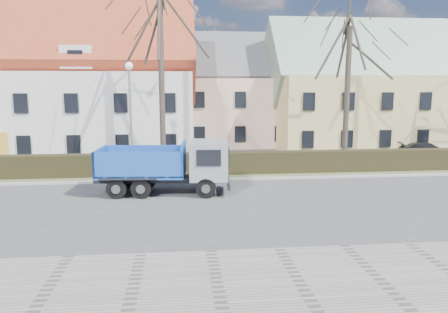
{
  "coord_description": "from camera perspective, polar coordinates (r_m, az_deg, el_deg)",
  "views": [
    {
      "loc": [
        -0.94,
        -19.31,
        5.38
      ],
      "look_at": [
        1.36,
        3.15,
        1.6
      ],
      "focal_mm": 35.0,
      "sensor_mm": 36.0,
      "label": 1
    }
  ],
  "objects": [
    {
      "name": "streetlight",
      "position": [
        26.55,
        -12.08,
        4.92
      ],
      "size": [
        0.52,
        0.52,
        6.71
      ],
      "primitive_type": null,
      "color": "#959AA2",
      "rests_on": "ground"
    },
    {
      "name": "building_white",
      "position": [
        37.32,
        -24.94,
        7.66
      ],
      "size": [
        26.8,
        10.8,
        9.5
      ],
      "primitive_type": null,
      "color": "silver",
      "rests_on": "ground"
    },
    {
      "name": "building_pink",
      "position": [
        39.65,
        1.32,
        7.5
      ],
      "size": [
        10.8,
        8.8,
        8.0
      ],
      "primitive_type": null,
      "color": "beige",
      "rests_on": "ground"
    },
    {
      "name": "building_yellow",
      "position": [
        40.08,
        19.32,
        7.36
      ],
      "size": [
        18.8,
        10.8,
        8.5
      ],
      "primitive_type": null,
      "color": "tan",
      "rests_on": "ground"
    },
    {
      "name": "curb_far",
      "position": [
        24.51,
        -3.52,
        -3.05
      ],
      "size": [
        80.0,
        0.3,
        0.12
      ],
      "primitive_type": "cube",
      "color": "#99958D",
      "rests_on": "ground"
    },
    {
      "name": "parked_car_b",
      "position": [
        34.97,
        25.07,
        0.71
      ],
      "size": [
        4.27,
        2.63,
        1.16
      ],
      "primitive_type": "imported",
      "rotation": [
        0.0,
        0.0,
        1.3
      ],
      "color": "black",
      "rests_on": "ground"
    },
    {
      "name": "hedge",
      "position": [
        25.77,
        -3.66,
        -1.09
      ],
      "size": [
        60.0,
        0.9,
        1.3
      ],
      "primitive_type": "cube",
      "color": "black",
      "rests_on": "ground"
    },
    {
      "name": "sidewalk_near",
      "position": [
        12.09,
        -0.82,
        -16.69
      ],
      "size": [
        80.0,
        5.0,
        0.08
      ],
      "primitive_type": "cube",
      "color": "gray",
      "rests_on": "ground"
    },
    {
      "name": "cart_frame",
      "position": [
        24.65,
        -13.78,
        -2.73
      ],
      "size": [
        0.6,
        0.35,
        0.55
      ],
      "primitive_type": null,
      "rotation": [
        0.0,
        0.0,
        -0.02
      ],
      "color": "silver",
      "rests_on": "ground"
    },
    {
      "name": "dump_truck",
      "position": [
        21.73,
        -8.43,
        -1.31
      ],
      "size": [
        6.88,
        3.0,
        2.68
      ],
      "primitive_type": null,
      "rotation": [
        0.0,
        0.0,
        -0.08
      ],
      "color": "#16409B",
      "rests_on": "ground"
    },
    {
      "name": "tree_2",
      "position": [
        29.89,
        15.84,
        9.38
      ],
      "size": [
        8.0,
        8.0,
        11.0
      ],
      "primitive_type": null,
      "color": "#332C23",
      "rests_on": "ground"
    },
    {
      "name": "grass_strip",
      "position": [
        26.08,
        -3.66,
        -2.31
      ],
      "size": [
        80.0,
        3.0,
        0.1
      ],
      "primitive_type": "cube",
      "color": "#4C5831",
      "rests_on": "ground"
    },
    {
      "name": "tree_1",
      "position": [
        27.85,
        -8.19,
        11.35
      ],
      "size": [
        9.2,
        9.2,
        12.65
      ],
      "primitive_type": null,
      "color": "#332C23",
      "rests_on": "ground"
    },
    {
      "name": "ground",
      "position": [
        20.07,
        -2.97,
        -6.06
      ],
      "size": [
        120.0,
        120.0,
        0.0
      ],
      "primitive_type": "plane",
      "color": "#3F3F42"
    },
    {
      "name": "parked_car_a",
      "position": [
        30.57,
        -12.21,
        0.33
      ],
      "size": [
        3.94,
        2.59,
        1.25
      ],
      "primitive_type": "imported",
      "rotation": [
        0.0,
        0.0,
        1.9
      ],
      "color": "black",
      "rests_on": "ground"
    }
  ]
}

